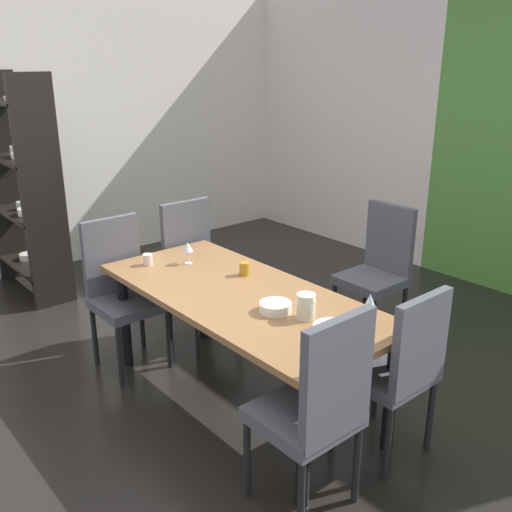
# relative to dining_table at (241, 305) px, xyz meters

# --- Properties ---
(ground_plane) EXTENTS (5.87, 6.11, 0.02)m
(ground_plane) POSITION_rel_dining_table_xyz_m (-0.41, 0.04, -0.68)
(ground_plane) COLOR black
(back_panel_interior) EXTENTS (2.63, 0.10, 2.87)m
(back_panel_interior) POSITION_rel_dining_table_xyz_m (-2.02, 3.05, 0.76)
(back_panel_interior) COLOR silver
(back_panel_interior) RESTS_ON ground_plane
(left_interior_panel) EXTENTS (0.10, 6.11, 2.87)m
(left_interior_panel) POSITION_rel_dining_table_xyz_m (-3.29, 0.04, 0.76)
(left_interior_panel) COLOR silver
(left_interior_panel) RESTS_ON ground_plane
(dining_table) EXTENTS (1.98, 0.87, 0.76)m
(dining_table) POSITION_rel_dining_table_xyz_m (0.00, 0.00, 0.00)
(dining_table) COLOR #95663D
(dining_table) RESTS_ON ground_plane
(chair_right_far) EXTENTS (0.44, 0.44, 0.99)m
(chair_right_far) POSITION_rel_dining_table_xyz_m (0.94, 0.31, -0.11)
(chair_right_far) COLOR #4B4C54
(chair_right_far) RESTS_ON ground_plane
(chair_left_far) EXTENTS (0.45, 0.44, 1.07)m
(chair_left_far) POSITION_rel_dining_table_xyz_m (-0.94, 0.31, -0.08)
(chair_left_far) COLOR #4B4C54
(chair_left_far) RESTS_ON ground_plane
(chair_head_far) EXTENTS (0.44, 0.45, 1.05)m
(chair_head_far) POSITION_rel_dining_table_xyz_m (-0.05, 1.39, -0.09)
(chair_head_far) COLOR #4B4C54
(chair_head_far) RESTS_ON ground_plane
(chair_right_near) EXTENTS (0.44, 0.44, 1.07)m
(chair_right_near) POSITION_rel_dining_table_xyz_m (0.94, -0.31, -0.09)
(chair_right_near) COLOR #4B4C54
(chair_right_near) RESTS_ON ground_plane
(chair_left_near) EXTENTS (0.45, 0.44, 1.05)m
(chair_left_near) POSITION_rel_dining_table_xyz_m (-0.94, -0.31, -0.09)
(chair_left_near) COLOR #4B4C54
(chair_left_near) RESTS_ON ground_plane
(display_shelf) EXTENTS (0.96, 0.37, 1.99)m
(display_shelf) POSITION_rel_dining_table_xyz_m (-2.71, -0.32, 0.32)
(display_shelf) COLOR black
(display_shelf) RESTS_ON ground_plane
(wine_glass_east) EXTENTS (0.07, 0.07, 0.15)m
(wine_glass_east) POSITION_rel_dining_table_xyz_m (-0.63, 0.05, 0.20)
(wine_glass_east) COLOR silver
(wine_glass_east) RESTS_ON dining_table
(wine_glass_center) EXTENTS (0.08, 0.08, 0.17)m
(wine_glass_center) POSITION_rel_dining_table_xyz_m (0.77, 0.25, 0.21)
(wine_glass_center) COLOR silver
(wine_glass_center) RESTS_ON dining_table
(serving_bowl_left) EXTENTS (0.18, 0.18, 0.05)m
(serving_bowl_left) POSITION_rel_dining_table_xyz_m (0.34, -0.02, 0.11)
(serving_bowl_left) COLOR white
(serving_bowl_left) RESTS_ON dining_table
(serving_bowl_near_shelf) EXTENTS (0.20, 0.20, 0.04)m
(serving_bowl_near_shelf) POSITION_rel_dining_table_xyz_m (0.71, 0.03, 0.10)
(serving_bowl_near_shelf) COLOR white
(serving_bowl_near_shelf) RESTS_ON dining_table
(cup_near_window) EXTENTS (0.07, 0.07, 0.09)m
(cup_near_window) POSITION_rel_dining_table_xyz_m (-0.21, 0.20, 0.13)
(cup_near_window) COLOR #B9831E
(cup_near_window) RESTS_ON dining_table
(cup_north) EXTENTS (0.06, 0.06, 0.08)m
(cup_north) POSITION_rel_dining_table_xyz_m (-0.78, -0.18, 0.12)
(cup_north) COLOR beige
(cup_north) RESTS_ON dining_table
(pitcher_corner) EXTENTS (0.12, 0.10, 0.14)m
(pitcher_corner) POSITION_rel_dining_table_xyz_m (0.51, 0.04, 0.16)
(pitcher_corner) COLOR beige
(pitcher_corner) RESTS_ON dining_table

